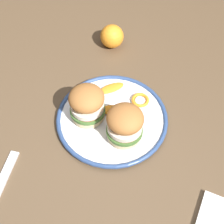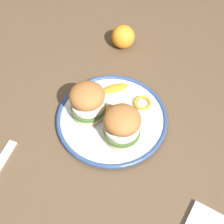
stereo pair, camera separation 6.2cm
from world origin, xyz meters
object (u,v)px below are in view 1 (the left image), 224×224
at_px(sandwich_half_left, 125,124).
at_px(sandwich_half_right, 87,104).
at_px(dining_table, 96,117).
at_px(dinner_plate, 112,119).
at_px(whole_orange, 112,36).

height_order(sandwich_half_left, sandwich_half_right, same).
height_order(dining_table, dinner_plate, dinner_plate).
bearing_deg(sandwich_half_left, whole_orange, -167.63).
height_order(dining_table, sandwich_half_left, sandwich_half_left).
bearing_deg(dinner_plate, sandwich_half_right, -88.28).
bearing_deg(whole_orange, dining_table, -5.46).
xyz_separation_m(dinner_plate, sandwich_half_right, (0.00, -0.06, 0.06)).
bearing_deg(dinner_plate, sandwich_half_left, 36.56).
xyz_separation_m(dining_table, sandwich_half_left, (0.11, 0.10, 0.15)).
bearing_deg(sandwich_half_left, dinner_plate, -143.44).
distance_m(sandwich_half_left, sandwich_half_right, 0.11).
bearing_deg(sandwich_half_right, whole_orange, 174.54).
xyz_separation_m(sandwich_half_right, whole_orange, (-0.29, 0.03, -0.03)).
xyz_separation_m(dinner_plate, sandwich_half_left, (0.05, 0.04, 0.06)).
xyz_separation_m(dining_table, dinner_plate, (0.06, 0.06, 0.10)).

